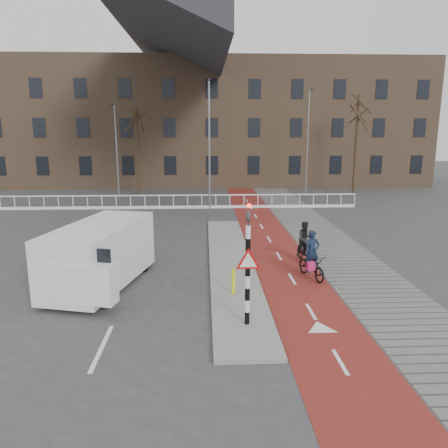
{
  "coord_description": "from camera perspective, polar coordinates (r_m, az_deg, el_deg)",
  "views": [
    {
      "loc": [
        -1.77,
        -13.55,
        5.61
      ],
      "look_at": [
        -0.95,
        5.0,
        1.5
      ],
      "focal_mm": 35.0,
      "sensor_mm": 36.0,
      "label": 1
    }
  ],
  "objects": [
    {
      "name": "ground",
      "position": [
        14.77,
        4.61,
        -9.89
      ],
      "size": [
        120.0,
        120.0,
        0.0
      ],
      "primitive_type": "plane",
      "color": "#38383A",
      "rests_on": "ground"
    },
    {
      "name": "tree_right",
      "position": [
        38.46,
        16.88,
        9.73
      ],
      "size": [
        0.26,
        0.26,
        8.22
      ],
      "primitive_type": "cylinder",
      "color": "#332416",
      "rests_on": "ground"
    },
    {
      "name": "railing",
      "position": [
        31.17,
        -8.45,
        2.55
      ],
      "size": [
        28.0,
        0.1,
        0.99
      ],
      "color": "silver",
      "rests_on": "ground"
    },
    {
      "name": "townhouse_row",
      "position": [
        45.62,
        -4.23,
        15.23
      ],
      "size": [
        46.0,
        10.0,
        15.9
      ],
      "color": "#7F6047",
      "rests_on": "ground"
    },
    {
      "name": "van",
      "position": [
        16.27,
        -15.86,
        -3.78
      ],
      "size": [
        3.29,
        5.61,
        2.26
      ],
      "rotation": [
        0.0,
        0.0,
        -0.24
      ],
      "color": "white",
      "rests_on": "ground"
    },
    {
      "name": "tree_mid",
      "position": [
        37.62,
        -11.21,
        9.28
      ],
      "size": [
        0.23,
        0.23,
        7.32
      ],
      "primitive_type": "cylinder",
      "color": "#332416",
      "rests_on": "ground"
    },
    {
      "name": "streetlight_right",
      "position": [
        36.7,
        10.84,
        10.26
      ],
      "size": [
        0.12,
        0.12,
        8.64
      ],
      "primitive_type": "cylinder",
      "color": "slate",
      "rests_on": "ground"
    },
    {
      "name": "sidewalk",
      "position": [
        24.96,
        11.61,
        -0.75
      ],
      "size": [
        3.0,
        60.0,
        0.01
      ],
      "primitive_type": "cube",
      "color": "slate",
      "rests_on": "ground"
    },
    {
      "name": "cyclist_far",
      "position": [
        18.8,
        10.54,
        -2.76
      ],
      "size": [
        0.83,
        1.66,
        1.75
      ],
      "rotation": [
        0.0,
        0.0,
        0.19
      ],
      "color": "black",
      "rests_on": "bike_lane"
    },
    {
      "name": "cyclist_near",
      "position": [
        16.89,
        11.39,
        -4.93
      ],
      "size": [
        1.11,
        1.87,
        1.85
      ],
      "rotation": [
        0.0,
        0.0,
        0.3
      ],
      "color": "black",
      "rests_on": "bike_lane"
    },
    {
      "name": "bollard",
      "position": [
        14.81,
        1.23,
        -7.48
      ],
      "size": [
        0.12,
        0.12,
        0.87
      ],
      "primitive_type": "cylinder",
      "color": "yellow",
      "rests_on": "curb_island"
    },
    {
      "name": "curb_island",
      "position": [
        18.44,
        0.92,
        -5.04
      ],
      "size": [
        1.8,
        16.0,
        0.12
      ],
      "primitive_type": "cube",
      "color": "gray",
      "rests_on": "ground"
    },
    {
      "name": "bike_lane",
      "position": [
        24.43,
        5.23,
        -0.83
      ],
      "size": [
        2.5,
        60.0,
        0.01
      ],
      "primitive_type": "cube",
      "color": "maroon",
      "rests_on": "ground"
    },
    {
      "name": "streetlight_left",
      "position": [
        36.32,
        -13.82,
        9.16
      ],
      "size": [
        0.12,
        0.12,
        7.45
      ],
      "primitive_type": "cylinder",
      "color": "slate",
      "rests_on": "ground"
    },
    {
      "name": "streetlight_near",
      "position": [
        27.22,
        -1.91,
        9.54
      ],
      "size": [
        0.12,
        0.12,
        8.43
      ],
      "primitive_type": "cylinder",
      "color": "slate",
      "rests_on": "ground"
    },
    {
      "name": "traffic_signal",
      "position": [
        12.14,
        3.13,
        -4.9
      ],
      "size": [
        0.8,
        0.8,
        3.68
      ],
      "color": "black",
      "rests_on": "curb_island"
    }
  ]
}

